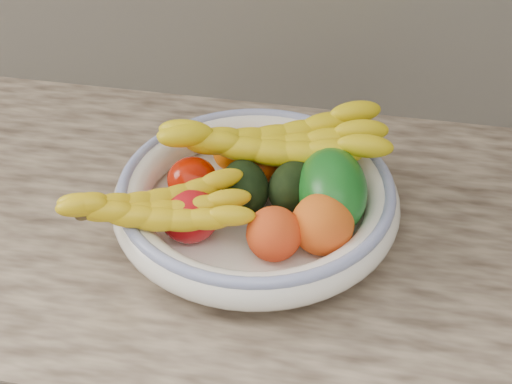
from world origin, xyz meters
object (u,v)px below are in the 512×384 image
at_px(green_mango, 332,190).
at_px(banana_bunch_back, 273,148).
at_px(fruit_bowl, 256,199).
at_px(banana_bunch_front, 157,213).

distance_m(green_mango, banana_bunch_back, 0.11).
height_order(fruit_bowl, green_mango, green_mango).
bearing_deg(banana_bunch_front, fruit_bowl, 17.30).
height_order(fruit_bowl, banana_bunch_front, banana_bunch_front).
bearing_deg(banana_bunch_back, banana_bunch_front, -141.19).
bearing_deg(fruit_bowl, green_mango, 2.04).
bearing_deg(green_mango, banana_bunch_front, -170.04).
height_order(banana_bunch_back, banana_bunch_front, banana_bunch_back).
xyz_separation_m(fruit_bowl, green_mango, (0.10, 0.00, 0.03)).
bearing_deg(banana_bunch_front, banana_bunch_back, 30.31).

